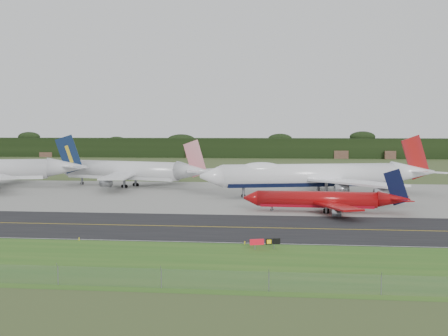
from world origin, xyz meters
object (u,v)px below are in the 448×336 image
jet_red_737 (326,200)px  jet_ba_747 (317,176)px  taxiway_sign (265,242)px  jet_star_tail (129,171)px

jet_red_737 → jet_ba_747: bearing=91.8°
taxiway_sign → jet_ba_747: bearing=82.6°
jet_ba_747 → jet_star_tail: (-56.42, 19.88, -0.62)m
jet_star_tail → taxiway_sign: 105.08m
jet_ba_747 → jet_red_737: (0.97, -31.68, -2.89)m
jet_star_tail → taxiway_sign: bearing=-63.6°
jet_star_tail → taxiway_sign: (46.72, -94.04, -3.81)m
jet_ba_747 → taxiway_sign: jet_ba_747 is taller
taxiway_sign → jet_red_737: bearing=75.9°
jet_ba_747 → jet_red_737: 31.82m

